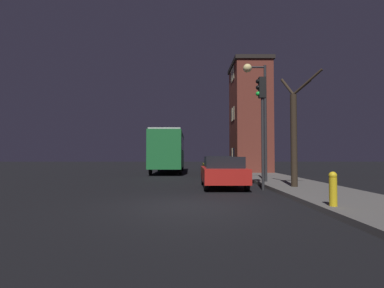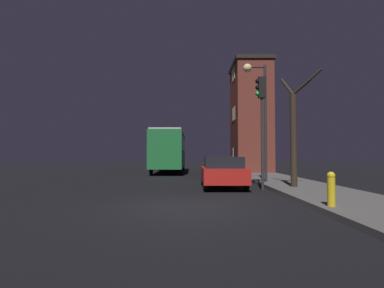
{
  "view_description": "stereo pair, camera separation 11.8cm",
  "coord_description": "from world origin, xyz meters",
  "px_view_note": "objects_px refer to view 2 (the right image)",
  "views": [
    {
      "loc": [
        0.09,
        -8.84,
        1.5
      ],
      "look_at": [
        0.22,
        10.13,
        2.2
      ],
      "focal_mm": 28.0,
      "sensor_mm": 36.0,
      "label": 1
    },
    {
      "loc": [
        0.2,
        -8.84,
        1.5
      ],
      "look_at": [
        0.22,
        10.13,
        2.2
      ],
      "focal_mm": 28.0,
      "sensor_mm": 36.0,
      "label": 2
    }
  ],
  "objects_px": {
    "bus": "(169,148)",
    "bare_tree": "(294,134)",
    "car_near_lane": "(222,172)",
    "fire_hydrant": "(331,188)",
    "streetlamp": "(257,98)",
    "car_mid_lane": "(218,166)",
    "traffic_light": "(261,109)"
  },
  "relations": [
    {
      "from": "bus",
      "to": "bare_tree",
      "type": "bearing_deg",
      "value": -64.12
    },
    {
      "from": "car_near_lane",
      "to": "fire_hydrant",
      "type": "distance_m",
      "value": 6.29
    },
    {
      "from": "bus",
      "to": "fire_hydrant",
      "type": "xyz_separation_m",
      "value": [
        5.61,
        -17.92,
        -1.45
      ]
    },
    {
      "from": "streetlamp",
      "to": "fire_hydrant",
      "type": "distance_m",
      "value": 8.23
    },
    {
      "from": "car_near_lane",
      "to": "bare_tree",
      "type": "bearing_deg",
      "value": -18.62
    },
    {
      "from": "car_mid_lane",
      "to": "fire_hydrant",
      "type": "distance_m",
      "value": 12.95
    },
    {
      "from": "car_mid_lane",
      "to": "streetlamp",
      "type": "bearing_deg",
      "value": -74.1
    },
    {
      "from": "car_mid_lane",
      "to": "fire_hydrant",
      "type": "height_order",
      "value": "car_mid_lane"
    },
    {
      "from": "streetlamp",
      "to": "bus",
      "type": "bearing_deg",
      "value": 116.63
    },
    {
      "from": "traffic_light",
      "to": "car_near_lane",
      "type": "bearing_deg",
      "value": 147.7
    },
    {
      "from": "traffic_light",
      "to": "bus",
      "type": "bearing_deg",
      "value": 110.74
    },
    {
      "from": "car_near_lane",
      "to": "streetlamp",
      "type": "bearing_deg",
      "value": 36.34
    },
    {
      "from": "car_near_lane",
      "to": "car_mid_lane",
      "type": "xyz_separation_m",
      "value": [
        0.38,
        6.94,
        0.02
      ]
    },
    {
      "from": "traffic_light",
      "to": "fire_hydrant",
      "type": "xyz_separation_m",
      "value": [
        0.68,
        -4.89,
        -2.82
      ]
    },
    {
      "from": "traffic_light",
      "to": "bus",
      "type": "xyz_separation_m",
      "value": [
        -4.93,
        13.03,
        -1.38
      ]
    },
    {
      "from": "bus",
      "to": "car_mid_lane",
      "type": "xyz_separation_m",
      "value": [
        3.75,
        -5.1,
        -1.32
      ]
    },
    {
      "from": "streetlamp",
      "to": "bus",
      "type": "xyz_separation_m",
      "value": [
        -5.32,
        10.61,
        -2.32
      ]
    },
    {
      "from": "car_near_lane",
      "to": "bus",
      "type": "bearing_deg",
      "value": 105.63
    },
    {
      "from": "streetlamp",
      "to": "car_near_lane",
      "type": "distance_m",
      "value": 4.39
    },
    {
      "from": "streetlamp",
      "to": "car_near_lane",
      "type": "bearing_deg",
      "value": -143.66
    },
    {
      "from": "traffic_light",
      "to": "bare_tree",
      "type": "height_order",
      "value": "bare_tree"
    },
    {
      "from": "bare_tree",
      "to": "streetlamp",
      "type": "bearing_deg",
      "value": 112.49
    },
    {
      "from": "streetlamp",
      "to": "car_near_lane",
      "type": "xyz_separation_m",
      "value": [
        -1.95,
        -1.43,
        -3.66
      ]
    },
    {
      "from": "fire_hydrant",
      "to": "streetlamp",
      "type": "bearing_deg",
      "value": 92.3
    },
    {
      "from": "streetlamp",
      "to": "traffic_light",
      "type": "distance_m",
      "value": 2.63
    },
    {
      "from": "bare_tree",
      "to": "fire_hydrant",
      "type": "xyz_separation_m",
      "value": [
        -0.71,
        -4.88,
        -1.79
      ]
    },
    {
      "from": "bus",
      "to": "car_mid_lane",
      "type": "bearing_deg",
      "value": -53.67
    },
    {
      "from": "streetlamp",
      "to": "bare_tree",
      "type": "xyz_separation_m",
      "value": [
        1.01,
        -2.43,
        -1.98
      ]
    },
    {
      "from": "bare_tree",
      "to": "bus",
      "type": "relative_size",
      "value": 0.51
    },
    {
      "from": "bare_tree",
      "to": "bus",
      "type": "height_order",
      "value": "bare_tree"
    },
    {
      "from": "traffic_light",
      "to": "bus",
      "type": "distance_m",
      "value": 14.0
    },
    {
      "from": "bare_tree",
      "to": "car_near_lane",
      "type": "distance_m",
      "value": 3.54
    }
  ]
}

